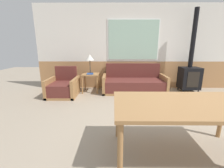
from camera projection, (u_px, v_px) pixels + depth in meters
The scene contains 9 objects.
ground_plane at pixel (174, 126), 2.69m from camera, with size 16.00×16.00×0.00m, color gray.
wall_back at pixel (146, 47), 4.91m from camera, with size 7.20×0.09×2.70m.
couch at pixel (134, 84), 4.71m from camera, with size 1.93×0.87×0.85m.
armchair at pixel (63, 88), 4.33m from camera, with size 0.80×0.86×0.81m.
side_table at pixel (91, 77), 4.64m from camera, with size 0.50×0.50×0.58m.
table_lamp at pixel (90, 58), 4.59m from camera, with size 0.26×0.26×0.58m.
book_stack at pixel (90, 74), 4.52m from camera, with size 0.19×0.14×0.03m.
dining_table at pixel (184, 108), 1.83m from camera, with size 1.71×0.93×0.72m.
wood_stove at pixel (190, 73), 4.64m from camera, with size 0.57×0.48×2.47m.
Camera 1 is at (-1.09, -2.44, 1.38)m, focal length 24.00 mm.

